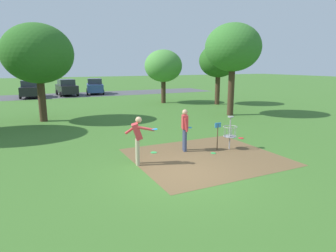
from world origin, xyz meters
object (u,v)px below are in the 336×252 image
Objects in this scene: frisbee_mid_grass at (213,153)px; tree_mid_left at (163,66)px; frisbee_near_basket at (154,153)px; tree_near_left at (38,54)px; player_throwing at (185,128)px; parked_car_leftmost at (31,89)px; parked_car_center_right at (95,86)px; player_foreground_watching at (138,137)px; tree_near_right at (233,48)px; tree_mid_center at (218,61)px; parked_car_center_left at (67,87)px; disc_golf_basket at (229,131)px; frisbee_by_tee at (241,138)px.

tree_mid_left is at bearing 72.08° from frisbee_mid_grass.
frisbee_near_basket is 0.04× the size of tree_near_left.
parked_car_leftmost is at bearing 101.98° from player_throwing.
player_foreground_watching is at bearing -98.93° from parked_car_center_right.
tree_mid_left reaches higher than frisbee_near_basket.
tree_near_right reaches higher than player_throwing.
frisbee_near_basket is at bearing -134.80° from tree_mid_center.
frisbee_mid_grass is at bearing -1.72° from player_foreground_watching.
parked_car_leftmost is at bearing 138.05° from tree_mid_center.
tree_near_left reaches higher than tree_mid_left.
frisbee_mid_grass is 25.85m from parked_car_center_left.
disc_golf_basket is at bearing -74.51° from parked_car_leftmost.
parked_car_center_left is (-3.21, 25.50, 0.17)m from disc_golf_basket.
tree_mid_center reaches higher than frisbee_near_basket.
tree_mid_center is at bearing 7.11° from tree_near_left.
player_foreground_watching is at bearing -118.17° from tree_mid_left.
frisbee_mid_grass is at bearing -28.13° from frisbee_near_basket.
tree_mid_left is at bearing 80.52° from frisbee_by_tee.
disc_golf_basket is at bearing -90.16° from parked_car_center_right.
tree_near_right reaches higher than player_foreground_watching.
parked_car_leftmost is (-6.04, 25.28, 0.91)m from frisbee_mid_grass.
frisbee_by_tee is at bearing 13.05° from player_foreground_watching.
player_foreground_watching reaches higher than frisbee_near_basket.
tree_near_left is (-2.51, 10.12, 3.09)m from player_foreground_watching.
parked_car_center_right is (3.28, 0.42, 0.00)m from parked_car_center_left.
player_throwing is at bearing -111.90° from tree_mid_left.
frisbee_near_basket is 24.49m from parked_car_leftmost.
tree_near_left reaches higher than tree_mid_center.
frisbee_mid_grass is 26.00m from parked_car_leftmost.
tree_near_left reaches higher than frisbee_by_tee.
parked_car_leftmost and parked_car_center_left have the same top height.
tree_near_left is 0.95× the size of tree_near_right.
frisbee_mid_grass is 0.04× the size of tree_near_left.
parked_car_center_right is (-1.61, 24.74, 0.91)m from frisbee_by_tee.
parked_car_center_right is at bearing 93.72° from frisbee_by_tee.
tree_mid_center reaches higher than parked_car_center_right.
player_foreground_watching is 8.33× the size of frisbee_mid_grass.
parked_car_center_left is 0.97× the size of parked_car_center_right.
tree_mid_center reaches higher than parked_car_leftmost.
parked_car_leftmost is 3.76m from parked_car_center_left.
player_foreground_watching is 0.40× the size of parked_car_center_left.
parked_car_center_left reaches higher than frisbee_by_tee.
frisbee_near_basket is at bearing -176.35° from frisbee_by_tee.
tree_mid_center reaches higher than tree_mid_left.
frisbee_mid_grass is at bearing -61.11° from tree_near_left.
tree_mid_center is at bearing -37.49° from tree_mid_left.
tree_mid_center is (7.82, 11.77, 3.01)m from disc_golf_basket.
tree_mid_center is 1.19× the size of parked_car_leftmost.
disc_golf_basket is 0.81× the size of player_foreground_watching.
frisbee_near_basket is at bearing -145.02° from tree_near_right.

